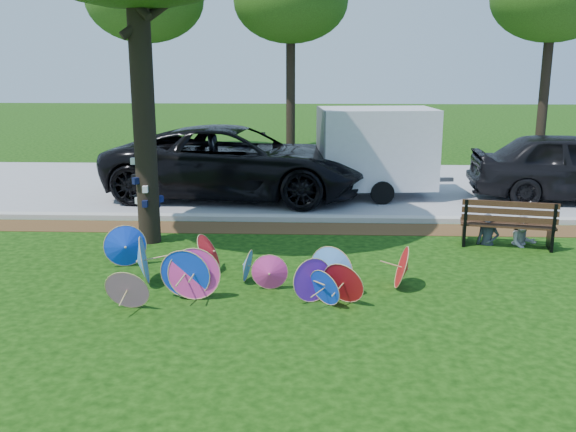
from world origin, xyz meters
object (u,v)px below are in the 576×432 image
(dark_pickup, at_px, (575,167))
(park_bench, at_px, (507,222))
(black_van, at_px, (236,162))
(cargo_trailer, at_px, (377,148))
(parasol_pile, at_px, (235,268))
(person_left, at_px, (489,215))
(person_right, at_px, (525,217))

(dark_pickup, relative_size, park_bench, 2.90)
(black_van, relative_size, cargo_trailer, 2.32)
(parasol_pile, height_order, black_van, black_van)
(parasol_pile, bearing_deg, black_van, 96.61)
(black_van, xyz_separation_m, park_bench, (5.95, -4.39, -0.48))
(dark_pickup, bearing_deg, person_left, 146.28)
(parasol_pile, distance_m, cargo_trailer, 7.99)
(parasol_pile, height_order, park_bench, park_bench)
(dark_pickup, distance_m, cargo_trailer, 5.17)
(parasol_pile, height_order, cargo_trailer, cargo_trailer)
(person_left, bearing_deg, parasol_pile, -137.17)
(cargo_trailer, height_order, person_left, cargo_trailer)
(black_van, xyz_separation_m, dark_pickup, (8.90, -0.11, -0.05))
(parasol_pile, xyz_separation_m, person_left, (4.77, 2.82, 0.23))
(black_van, xyz_separation_m, person_left, (5.60, -4.34, -0.35))
(black_van, bearing_deg, person_right, -118.62)
(dark_pickup, relative_size, cargo_trailer, 1.80)
(park_bench, height_order, person_left, person_left)
(parasol_pile, relative_size, person_right, 4.61)
(dark_pickup, height_order, person_right, dark_pickup)
(park_bench, xyz_separation_m, person_left, (-0.35, 0.05, 0.13))
(park_bench, bearing_deg, black_van, 154.96)
(dark_pickup, xyz_separation_m, person_left, (-3.30, -4.23, -0.30))
(person_right, bearing_deg, cargo_trailer, 110.09)
(parasol_pile, distance_m, dark_pickup, 10.73)
(black_van, height_order, cargo_trailer, cargo_trailer)
(parasol_pile, xyz_separation_m, dark_pickup, (8.07, 7.05, 0.54))
(dark_pickup, distance_m, person_right, 4.98)
(cargo_trailer, distance_m, park_bench, 5.18)
(dark_pickup, xyz_separation_m, person_right, (-2.60, -4.23, -0.32))
(black_van, relative_size, person_left, 5.68)
(person_left, relative_size, person_right, 1.04)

